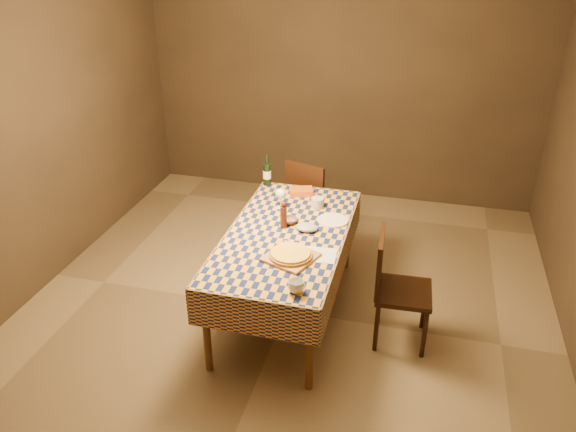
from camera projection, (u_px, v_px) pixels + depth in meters
The scene contains 16 objects.
room at pixel (286, 166), 4.21m from camera, with size 5.00×5.10×2.70m.
dining_table at pixel (286, 241), 4.51m from camera, with size 0.94×1.84×0.77m.
cutting_board at pixel (291, 257), 4.14m from camera, with size 0.33×0.33×0.02m, color #A36E4C.
pizza at pixel (291, 254), 4.13m from camera, with size 0.40×0.40×0.03m.
pepper_mill at pixel (284, 216), 4.51m from camera, with size 0.06×0.06×0.23m.
bowl at pixel (290, 221), 4.62m from camera, with size 0.13×0.13×0.04m, color #674957.
wine_glass at pixel (281, 194), 4.82m from camera, with size 0.09×0.09×0.18m.
wine_bottle at pixel (267, 174), 5.25m from camera, with size 0.09×0.09×0.30m.
deli_tub at pixel (317, 203), 4.86m from camera, with size 0.11×0.11×0.09m, color silver.
takeout_container at pixel (301, 191), 5.11m from camera, with size 0.21×0.15×0.05m, color #BC4C18.
white_plate at pixel (333, 220), 4.65m from camera, with size 0.26×0.26×0.01m, color white.
tumbler at pixel (296, 286), 3.75m from camera, with size 0.11×0.11×0.09m, color silver.
flour_patch at pixel (317, 255), 4.19m from camera, with size 0.29×0.22×0.00m, color silver.
flour_bag at pixel (307, 227), 4.51m from camera, with size 0.18×0.14×0.05m, color #949BBD.
chair_far at pixel (310, 198), 5.61m from camera, with size 0.53×0.53×0.93m.
chair_right at pixel (393, 283), 4.29m from camera, with size 0.45×0.44×0.93m.
Camera 1 is at (0.98, -3.78, 2.97)m, focal length 35.00 mm.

